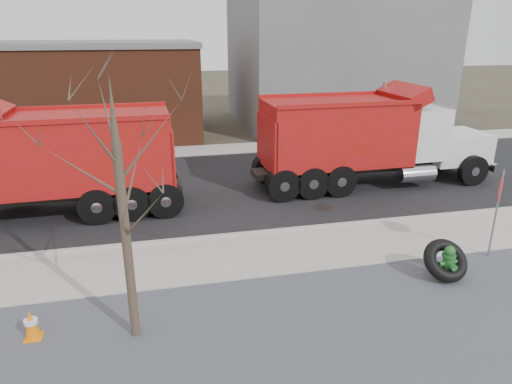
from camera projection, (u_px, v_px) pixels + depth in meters
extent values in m
plane|color=#383328|center=(260.00, 259.00, 12.32)|extent=(120.00, 120.00, 0.00)
cube|color=slate|center=(300.00, 340.00, 9.10)|extent=(60.00, 5.00, 0.03)
cube|color=#9E9B93|center=(258.00, 254.00, 12.54)|extent=(60.00, 2.50, 0.06)
cube|color=#9E9B93|center=(248.00, 234.00, 13.73)|extent=(60.00, 0.15, 0.11)
cube|color=black|center=(224.00, 186.00, 18.11)|extent=(60.00, 9.40, 0.02)
cube|color=#9E9B93|center=(206.00, 150.00, 23.34)|extent=(60.00, 2.00, 0.06)
cube|color=slate|center=(332.00, 60.00, 29.38)|extent=(12.00, 10.00, 8.00)
cube|color=brown|center=(12.00, 94.00, 25.02)|extent=(20.00, 8.00, 5.00)
cube|color=slate|center=(3.00, 44.00, 24.13)|extent=(20.20, 8.20, 0.30)
cylinder|color=#382D23|center=(127.00, 246.00, 8.60)|extent=(0.18, 0.18, 4.00)
cone|color=#382D23|center=(112.00, 108.00, 7.72)|extent=(0.14, 0.14, 1.20)
cylinder|color=#2A6F2D|center=(445.00, 278.00, 11.32)|extent=(0.49, 0.49, 0.07)
cylinder|color=#2A6F2D|center=(447.00, 266.00, 11.21)|extent=(0.26, 0.26, 0.67)
cylinder|color=#2A6F2D|center=(449.00, 255.00, 11.11)|extent=(0.33, 0.33, 0.06)
sphere|color=#2A6F2D|center=(450.00, 251.00, 11.07)|extent=(0.27, 0.27, 0.27)
cylinder|color=#2A6F2D|center=(450.00, 247.00, 11.03)|extent=(0.06, 0.06, 0.07)
cylinder|color=#2A6F2D|center=(441.00, 264.00, 11.13)|extent=(0.14, 0.13, 0.12)
cylinder|color=#2A6F2D|center=(454.00, 262.00, 11.22)|extent=(0.14, 0.13, 0.12)
cylinder|color=#2A6F2D|center=(453.00, 267.00, 11.01)|extent=(0.17, 0.14, 0.17)
torus|color=black|center=(445.00, 261.00, 11.22)|extent=(1.14, 1.04, 1.01)
cylinder|color=gray|center=(496.00, 215.00, 12.04)|extent=(0.05, 0.05, 2.48)
cylinder|color=#AB0C0F|center=(500.00, 190.00, 11.81)|extent=(0.52, 0.47, 0.67)
cube|color=orange|center=(34.00, 338.00, 9.16)|extent=(0.34, 0.34, 0.04)
cone|color=orange|center=(31.00, 324.00, 9.05)|extent=(0.32, 0.32, 0.63)
cylinder|color=white|center=(31.00, 322.00, 9.02)|extent=(0.26, 0.26, 0.09)
cube|color=black|center=(367.00, 167.00, 18.12)|extent=(9.29, 1.08, 0.24)
cube|color=silver|center=(452.00, 146.00, 18.75)|extent=(2.42, 2.15, 1.19)
cube|color=silver|center=(475.00, 145.00, 18.99)|extent=(0.09, 1.90, 1.09)
cube|color=silver|center=(413.00, 130.00, 18.08)|extent=(1.77, 2.52, 1.95)
cube|color=black|center=(432.00, 116.00, 18.06)|extent=(0.08, 2.17, 0.87)
cube|color=#A30D16|center=(336.00, 132.00, 17.32)|extent=(5.46, 2.68, 2.39)
cylinder|color=silver|center=(382.00, 115.00, 18.67)|extent=(0.15, 0.15, 2.61)
cylinder|color=black|center=(437.00, 155.00, 20.11)|extent=(1.20, 0.34, 1.19)
cylinder|color=black|center=(473.00, 170.00, 17.96)|extent=(1.20, 0.34, 1.19)
cylinder|color=black|center=(294.00, 166.00, 18.51)|extent=(1.20, 0.34, 1.19)
cylinder|color=black|center=(311.00, 182.00, 16.60)|extent=(1.20, 0.34, 1.19)
cube|color=black|center=(48.00, 195.00, 15.01)|extent=(8.74, 1.13, 0.23)
cube|color=#A30D16|center=(87.00, 150.00, 14.84)|extent=(5.40, 2.68, 2.35)
cylinder|color=silver|center=(5.00, 150.00, 13.30)|extent=(0.15, 0.15, 2.56)
cylinder|color=black|center=(132.00, 202.00, 14.72)|extent=(1.18, 0.35, 1.17)
cylinder|color=black|center=(132.00, 182.00, 16.59)|extent=(1.18, 0.35, 1.17)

